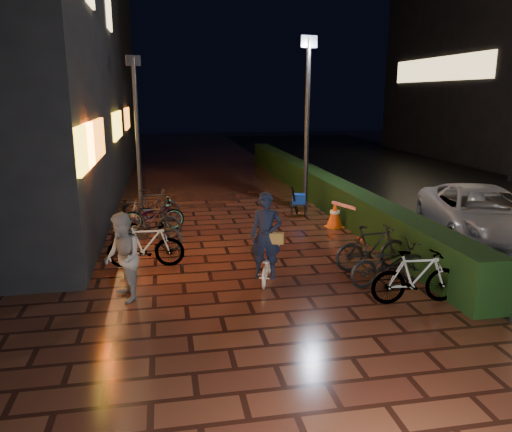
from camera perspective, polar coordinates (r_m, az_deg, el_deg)
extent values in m
plane|color=#381911|center=(9.70, 1.84, -8.18)|extent=(80.00, 80.00, 0.00)
cube|color=black|center=(17.86, 6.76, 3.58)|extent=(0.70, 20.00, 1.00)
imported|color=slate|center=(9.18, -15.01, -4.61)|extent=(0.81, 0.92, 1.61)
imported|color=#B3B2B7|center=(13.75, 24.31, 0.17)|extent=(3.47, 5.29, 1.35)
cube|color=yellow|center=(10.45, -18.91, 7.41)|extent=(0.08, 2.00, 0.90)
cube|color=orange|center=(11.93, -17.91, 8.18)|extent=(0.08, 3.00, 0.90)
cube|color=yellow|center=(17.88, -15.55, 9.98)|extent=(0.08, 2.80, 0.90)
cube|color=orange|center=(22.86, -14.52, 10.76)|extent=(0.08, 2.20, 0.90)
cube|color=#FFD88C|center=(17.54, -16.50, 21.67)|extent=(0.06, 1.20, 1.20)
cube|color=black|center=(33.27, 26.78, 18.18)|extent=(8.00, 14.00, 14.00)
cube|color=#FFD88C|center=(30.92, 20.14, 15.50)|extent=(0.06, 10.00, 1.30)
cylinder|color=black|center=(15.57, 5.83, 9.97)|extent=(0.15, 0.15, 5.23)
cube|color=black|center=(15.61, 6.06, 19.21)|extent=(0.51, 0.13, 0.35)
cylinder|color=black|center=(16.56, -13.41, 9.02)|extent=(0.16, 0.16, 4.72)
cube|color=black|center=(16.55, -13.86, 16.87)|extent=(0.45, 0.23, 0.32)
imported|color=silver|center=(9.91, 1.20, -5.65)|extent=(0.82, 1.34, 0.66)
imported|color=black|center=(9.62, 1.15, -2.28)|extent=(0.71, 0.58, 1.69)
cube|color=brown|center=(9.59, 2.30, -2.54)|extent=(0.32, 0.21, 0.22)
cone|color=red|center=(13.09, 12.83, -1.01)|extent=(0.46, 0.46, 0.73)
cone|color=#E2490B|center=(14.06, 9.00, 0.18)|extent=(0.46, 0.46, 0.73)
cube|color=red|center=(13.18, 12.74, -2.48)|extent=(0.51, 0.51, 0.03)
cube|color=orange|center=(14.14, 8.94, -1.19)|extent=(0.51, 0.51, 0.03)
cube|color=red|center=(13.49, 10.90, 0.94)|extent=(0.63, 1.49, 0.07)
cube|color=black|center=(15.19, 4.90, 1.38)|extent=(0.60, 0.52, 0.04)
cylinder|color=black|center=(15.05, 4.14, 0.50)|extent=(0.03, 0.03, 0.36)
cylinder|color=black|center=(15.09, 5.73, 0.50)|extent=(0.03, 0.03, 0.36)
cylinder|color=black|center=(15.39, 4.06, 0.79)|extent=(0.03, 0.03, 0.36)
cylinder|color=black|center=(15.42, 5.62, 0.79)|extent=(0.03, 0.03, 0.36)
cube|color=#0D35B0|center=(15.16, 4.92, 1.98)|extent=(0.44, 0.39, 0.29)
cylinder|color=black|center=(15.01, 4.41, 1.80)|extent=(0.31, 0.33, 0.92)
imported|color=black|center=(10.92, -12.49, -3.26)|extent=(1.66, 0.57, 0.98)
imported|color=black|center=(12.93, -12.12, -0.58)|extent=(1.66, 0.59, 0.98)
imported|color=black|center=(14.77, -11.86, 1.21)|extent=(1.63, 0.47, 0.98)
imported|color=black|center=(13.81, -11.71, 0.14)|extent=(1.74, 0.78, 0.88)
imported|color=black|center=(12.04, -12.37, -1.90)|extent=(1.75, 0.85, 0.88)
imported|color=black|center=(10.76, 13.12, -3.55)|extent=(1.65, 0.55, 0.98)
imported|color=black|center=(9.29, 17.83, -6.64)|extent=(1.65, 0.55, 0.98)
imported|color=black|center=(10.02, 14.97, -5.24)|extent=(1.74, 0.81, 0.88)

